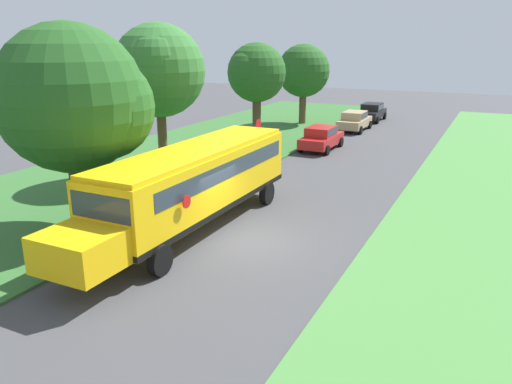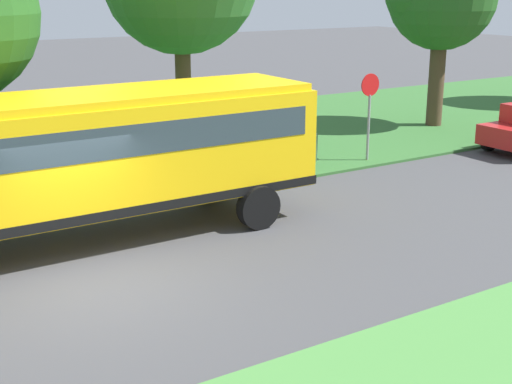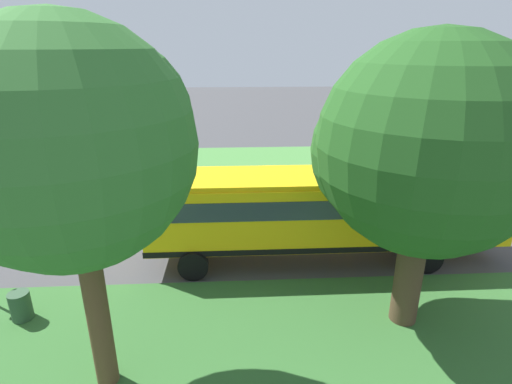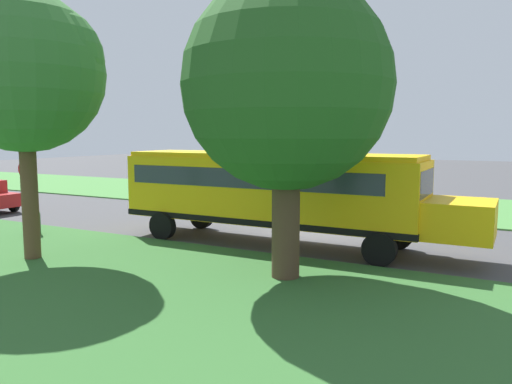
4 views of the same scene
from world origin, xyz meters
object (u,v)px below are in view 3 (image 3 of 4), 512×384
(oak_tree_roadside_mid, at_px, (80,140))
(school_bus, at_px, (308,208))
(trash_bin, at_px, (21,307))
(oak_tree_beside_bus, at_px, (416,149))

(oak_tree_roadside_mid, bearing_deg, school_bus, -44.84)
(oak_tree_roadside_mid, bearing_deg, trash_bin, 54.30)
(school_bus, bearing_deg, trash_bin, 110.02)
(oak_tree_roadside_mid, xyz_separation_m, trash_bin, (2.29, 3.18, -5.20))
(trash_bin, bearing_deg, oak_tree_beside_bus, -92.21)
(oak_tree_roadside_mid, height_order, trash_bin, oak_tree_roadside_mid)
(school_bus, distance_m, oak_tree_roadside_mid, 8.49)
(oak_tree_beside_bus, relative_size, oak_tree_roadside_mid, 0.98)
(school_bus, distance_m, trash_bin, 9.23)
(school_bus, bearing_deg, oak_tree_roadside_mid, 135.16)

